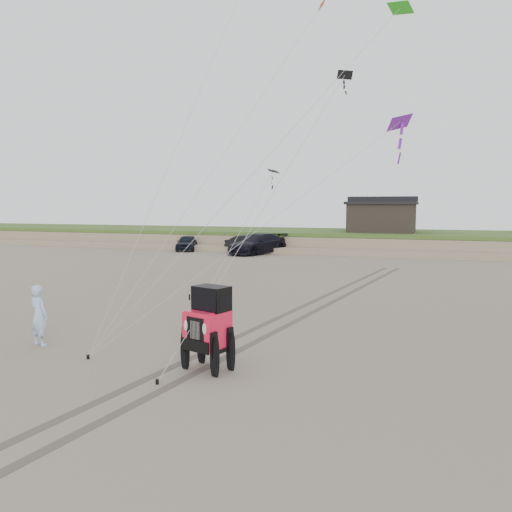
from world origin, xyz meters
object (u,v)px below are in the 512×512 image
Objects in this scene: truck_a at (187,243)px; truck_b at (251,244)px; cabin at (382,216)px; truck_c at (257,244)px; man at (39,315)px; jeep at (208,337)px.

truck_a is 6.40m from truck_b.
truck_c is at bearing -142.01° from cabin.
jeep is at bearing -172.08° from man.
truck_b is (6.40, 0.07, 0.05)m from truck_a.
truck_c is (1.00, -1.06, 0.12)m from truck_b.
man is at bearing -89.65° from truck_a.
jeep is (16.60, -30.71, 0.13)m from truck_a.
truck_c reaches higher than truck_b.
jeep is 5.71m from man.
truck_c is 3.37× the size of man.
cabin is at bearing 58.59° from truck_c.
cabin is at bearing -88.29° from man.
truck_c is 1.34× the size of jeep.
man reaches higher than truck_c.
truck_a is at bearing 135.33° from jeep.
man reaches higher than truck_a.
truck_a is 34.91m from jeep.
truck_b is at bearing -70.18° from man.
cabin is 37.49m from jeep.
truck_b is 1.02× the size of jeep.
cabin is at bearing 105.97° from jeep.
truck_b is 30.76m from man.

